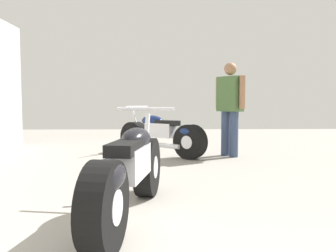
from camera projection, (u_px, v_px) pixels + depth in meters
The scene contains 4 objects.
ground_plane at pixel (171, 184), 4.11m from camera, with size 17.00×17.00×0.00m, color gray.
motorcycle_maroon_cruiser at pixel (129, 173), 2.85m from camera, with size 0.67×2.02×0.94m.
motorcycle_black_naked at pixel (162, 135), 6.35m from camera, with size 1.64×1.45×0.93m.
mechanic_in_blue at pixel (230, 104), 6.20m from camera, with size 0.50×0.62×1.72m.
Camera 1 is at (-0.13, -0.51, 0.99)m, focal length 36.20 mm.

